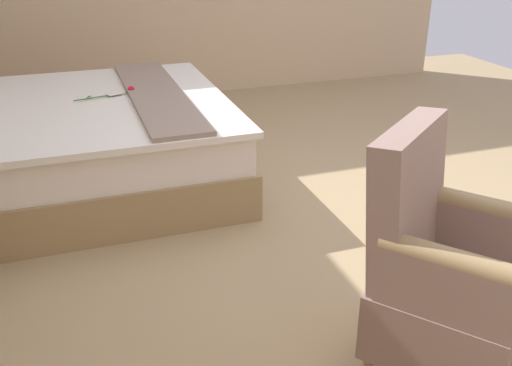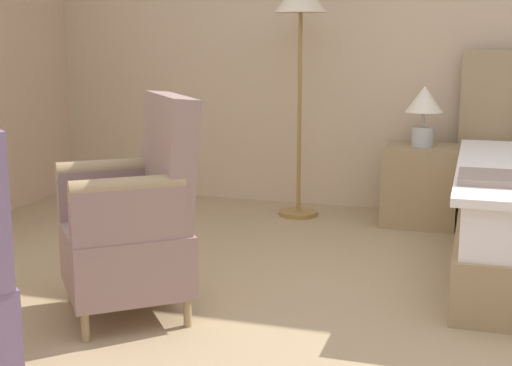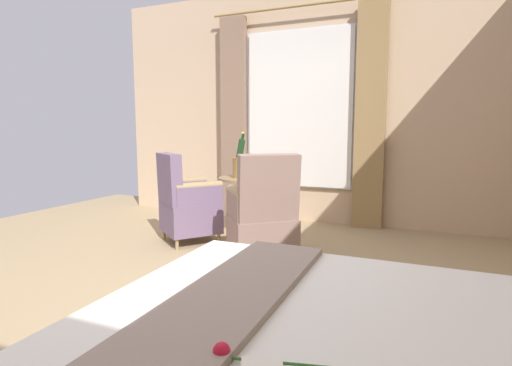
% 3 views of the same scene
% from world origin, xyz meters
% --- Properties ---
extents(ground_plane, '(7.65, 7.65, 0.00)m').
position_xyz_m(ground_plane, '(0.00, 0.00, 0.00)').
color(ground_plane, tan).
extents(bed, '(1.92, 2.09, 1.18)m').
position_xyz_m(bed, '(1.05, 1.54, 0.33)').
color(bed, '#9C8258').
rests_on(bed, ground).
extents(armchair_by_window, '(0.78, 0.78, 1.01)m').
position_xyz_m(armchair_by_window, '(-1.26, 0.21, 0.44)').
color(armchair_by_window, '#9C8258').
rests_on(armchair_by_window, ground).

